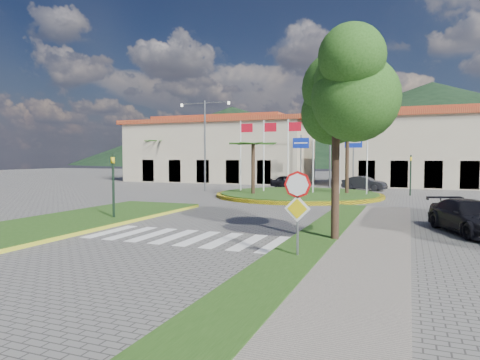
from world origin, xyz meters
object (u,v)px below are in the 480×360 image
at_px(stop_sign, 298,200).
at_px(car_dark_b, 364,183).
at_px(car_side_right, 470,217).
at_px(car_dark_a, 290,182).
at_px(deciduous_tree, 336,96).
at_px(white_van, 270,179).
at_px(roundabout_island, 299,194).

bearing_deg(stop_sign, car_dark_b, 91.60).
xyz_separation_m(stop_sign, car_side_right, (5.28, 6.99, -1.13)).
xyz_separation_m(car_dark_a, car_dark_b, (6.97, 0.02, 0.00)).
bearing_deg(deciduous_tree, white_van, 111.46).
bearing_deg(white_van, car_side_right, -134.96).
distance_m(stop_sign, car_side_right, 8.83).
xyz_separation_m(roundabout_island, white_van, (-6.96, 14.68, 0.37)).
height_order(deciduous_tree, car_dark_a, deciduous_tree).
distance_m(stop_sign, car_dark_b, 28.09).
xyz_separation_m(deciduous_tree, white_van, (-12.45, 31.68, -4.63)).
bearing_deg(car_dark_b, roundabout_island, 165.94).
bearing_deg(car_dark_a, car_side_right, -136.62).
distance_m(roundabout_island, car_dark_a, 8.51).
xyz_separation_m(roundabout_island, deciduous_tree, (5.50, -17.00, 5.00)).
height_order(deciduous_tree, car_side_right, deciduous_tree).
xyz_separation_m(roundabout_island, car_dark_a, (-2.86, 8.00, 0.47)).
relative_size(white_van, car_side_right, 0.86).
height_order(roundabout_island, white_van, roundabout_island).
height_order(car_dark_a, car_dark_b, car_dark_b).
distance_m(roundabout_island, stop_sign, 20.69).
relative_size(car_dark_a, car_side_right, 0.82).
distance_m(deciduous_tree, white_van, 34.35).
distance_m(deciduous_tree, car_side_right, 7.61).
relative_size(roundabout_island, car_dark_a, 3.37).
bearing_deg(car_dark_a, deciduous_tree, -149.91).
height_order(deciduous_tree, car_dark_b, deciduous_tree).
xyz_separation_m(stop_sign, white_van, (-11.85, 34.72, -1.24)).
bearing_deg(deciduous_tree, car_dark_b, 93.16).
xyz_separation_m(white_van, car_side_right, (17.13, -27.72, 0.12)).
distance_m(roundabout_island, car_side_right, 16.55).
height_order(roundabout_island, car_side_right, roundabout_island).
bearing_deg(roundabout_island, car_dark_b, 62.86).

